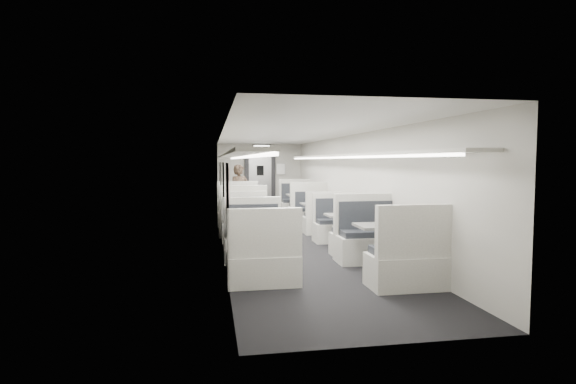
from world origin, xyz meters
name	(u,v)px	position (x,y,z in m)	size (l,w,h in m)	color
room	(288,187)	(0.00, 0.00, 1.20)	(3.24, 12.24, 2.64)	black
booth_left_a	(236,207)	(-1.00, 3.70, 0.38)	(1.04, 2.10, 1.13)	silver
booth_left_b	(240,215)	(-1.00, 1.51, 0.41)	(1.13, 2.29, 1.22)	silver
booth_left_c	(248,230)	(-1.00, -0.83, 0.37)	(1.02, 2.07, 1.11)	silver
booth_left_d	(258,248)	(-1.00, -2.87, 0.38)	(1.05, 2.13, 1.14)	silver
booth_right_a	(302,207)	(1.00, 3.30, 0.40)	(1.10, 2.24, 1.20)	silver
booth_right_b	(317,216)	(1.00, 1.39, 0.35)	(0.97, 1.97, 1.05)	silver
booth_right_c	(346,231)	(1.00, -1.22, 0.36)	(1.00, 2.02, 1.08)	silver
booth_right_d	(385,248)	(1.00, -3.33, 0.40)	(1.11, 2.26, 1.21)	silver
passenger	(240,194)	(-0.92, 2.92, 0.85)	(0.62, 0.40, 1.69)	black
window_a	(219,176)	(-1.49, 3.40, 1.35)	(0.02, 1.18, 0.84)	black
window_b	(221,179)	(-1.49, 1.20, 1.35)	(0.02, 1.18, 0.84)	black
window_c	(224,183)	(-1.49, -1.00, 1.35)	(0.02, 1.18, 0.84)	black
window_d	(228,190)	(-1.49, -3.20, 1.35)	(0.02, 1.18, 0.84)	black
luggage_rack_left	(234,155)	(-1.24, -0.30, 1.92)	(0.46, 10.40, 0.09)	silver
luggage_rack_right	(345,156)	(1.24, -0.30, 1.92)	(0.46, 10.40, 0.09)	silver
vestibule_door	(260,182)	(0.00, 5.93, 1.04)	(1.10, 0.13, 2.10)	black
exit_sign	(261,147)	(0.00, 5.44, 2.28)	(0.62, 0.12, 0.16)	black
wall_notice	(281,169)	(0.75, 5.92, 1.50)	(0.32, 0.02, 0.40)	white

